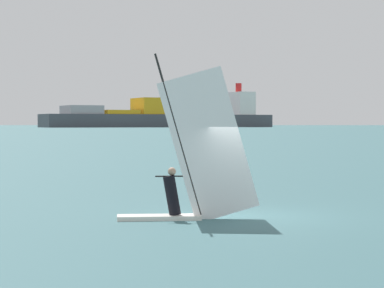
# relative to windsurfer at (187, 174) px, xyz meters

# --- Properties ---
(ground_plane) EXTENTS (4000.00, 4000.00, 0.00)m
(ground_plane) POSITION_rel_windsurfer_xyz_m (1.83, 0.19, -1.24)
(ground_plane) COLOR #386066
(windsurfer) EXTENTS (3.89, 0.82, 4.60)m
(windsurfer) POSITION_rel_windsurfer_xyz_m (0.00, 0.00, 0.00)
(windsurfer) COLOR white
(windsurfer) RESTS_ON ground_plane
(cargo_ship) EXTENTS (151.69, 69.73, 29.15)m
(cargo_ship) POSITION_rel_windsurfer_xyz_m (46.97, 478.98, 5.76)
(cargo_ship) COLOR #3F444C
(cargo_ship) RESTS_ON ground_plane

